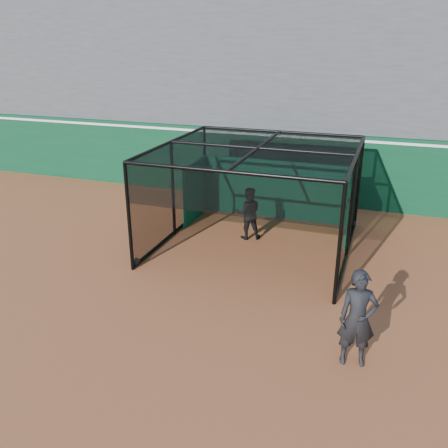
% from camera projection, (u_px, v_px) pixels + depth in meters
% --- Properties ---
extents(ground, '(120.00, 120.00, 0.00)m').
position_uv_depth(ground, '(167.00, 314.00, 10.13)').
color(ground, '#99512C').
rests_on(ground, ground).
extents(outfield_wall, '(50.00, 0.50, 2.50)m').
position_uv_depth(outfield_wall, '(268.00, 163.00, 17.13)').
color(outfield_wall, '#0B3D21').
rests_on(outfield_wall, ground).
extents(grandstand, '(50.00, 7.85, 8.95)m').
position_uv_depth(grandstand, '(294.00, 65.00, 19.28)').
color(grandstand, '#4C4C4F').
rests_on(grandstand, ground).
extents(batting_cage, '(5.15, 5.13, 2.79)m').
position_uv_depth(batting_cage, '(257.00, 198.00, 13.02)').
color(batting_cage, black).
rests_on(batting_cage, ground).
extents(batter, '(0.91, 0.82, 1.55)m').
position_uv_depth(batter, '(248.00, 213.00, 13.72)').
color(batter, black).
rests_on(batter, ground).
extents(on_deck_player, '(0.75, 0.57, 1.83)m').
position_uv_depth(on_deck_player, '(357.00, 319.00, 8.29)').
color(on_deck_player, black).
rests_on(on_deck_player, ground).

